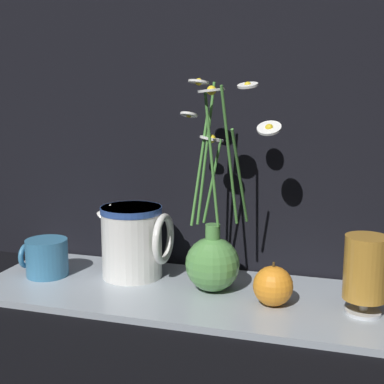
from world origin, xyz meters
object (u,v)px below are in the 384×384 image
vase_with_flowers (213,254)px  tea_glass (366,270)px  ceramic_pitcher (133,239)px  yellow_mug (45,258)px  orange_fruit (273,286)px

vase_with_flowers → tea_glass: size_ratio=2.91×
ceramic_pitcher → tea_glass: (0.43, -0.06, -0.00)m
vase_with_flowers → tea_glass: bearing=-6.8°
yellow_mug → tea_glass: (0.60, -0.01, 0.04)m
vase_with_flowers → orange_fruit: bearing=-18.2°
orange_fruit → tea_glass: bearing=2.5°
ceramic_pitcher → vase_with_flowers: bearing=-9.9°
yellow_mug → ceramic_pitcher: size_ratio=0.61×
ceramic_pitcher → orange_fruit: 0.29m
yellow_mug → orange_fruit: bearing=-2.3°
ceramic_pitcher → tea_glass: size_ratio=1.15×
vase_with_flowers → yellow_mug: 0.34m
yellow_mug → orange_fruit: (0.45, -0.02, -0.00)m
vase_with_flowers → orange_fruit: 0.13m
yellow_mug → vase_with_flowers: bearing=3.3°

